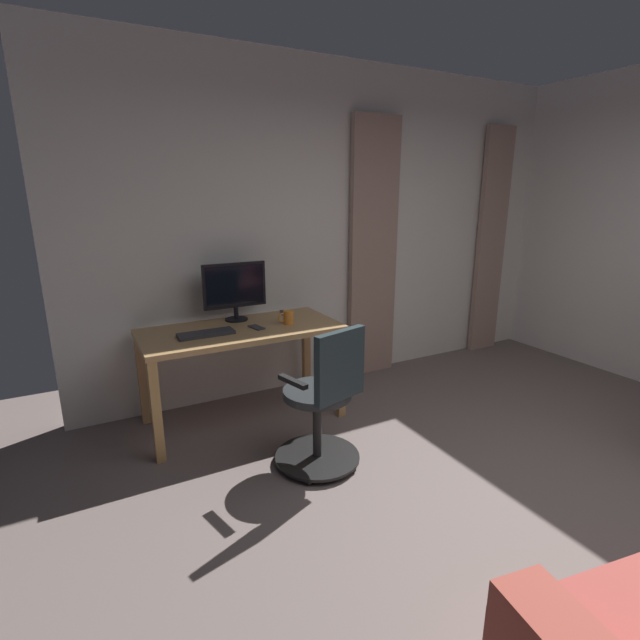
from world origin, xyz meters
TOP-DOWN VIEW (x-y plane):
  - ground_plane at (0.00, 0.00)m, footprint 7.13×7.13m
  - back_room_partition at (0.00, -2.74)m, footprint 4.85×0.10m
  - curtain_left_panel at (-1.82, -2.63)m, footprint 0.36×0.06m
  - curtain_right_panel at (-0.28, -2.63)m, footprint 0.50×0.06m
  - desk at (1.16, -2.25)m, footprint 1.47×0.69m
  - office_chair at (0.93, -1.38)m, footprint 0.56×0.56m
  - computer_monitor at (1.12, -2.47)m, footprint 0.50×0.18m
  - computer_keyboard at (1.44, -2.18)m, footprint 0.39×0.14m
  - cell_phone_face_up at (0.70, -2.49)m, footprint 0.11×0.16m
  - cell_phone_by_monitor at (1.06, -2.18)m, footprint 0.10×0.16m
  - mug_tea at (0.81, -2.17)m, footprint 0.13×0.08m

SIDE VIEW (x-z plane):
  - ground_plane at x=0.00m, z-range 0.00..0.00m
  - office_chair at x=0.93m, z-range -0.04..0.92m
  - desk at x=1.16m, z-range 0.28..1.03m
  - cell_phone_face_up at x=0.70m, z-range 0.75..0.76m
  - cell_phone_by_monitor at x=1.06m, z-range 0.75..0.76m
  - computer_keyboard at x=1.44m, z-range 0.75..0.77m
  - mug_tea at x=0.81m, z-range 0.75..0.86m
  - computer_monitor at x=1.12m, z-range 0.78..1.24m
  - curtain_left_panel at x=-1.82m, z-range 0.00..2.39m
  - curtain_right_panel at x=-0.28m, z-range 0.00..2.39m
  - back_room_partition at x=0.00m, z-range 0.00..2.81m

